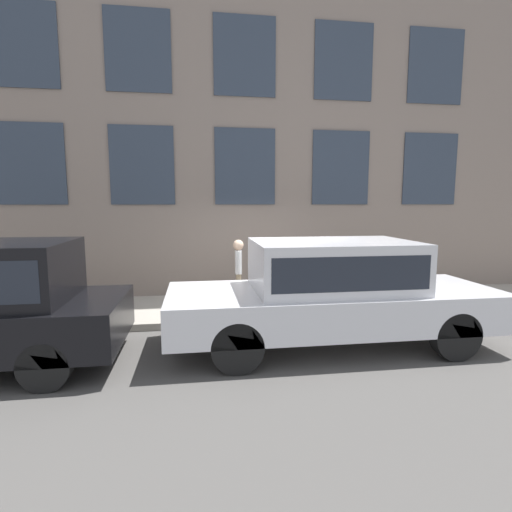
% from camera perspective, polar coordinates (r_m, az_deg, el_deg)
% --- Properties ---
extents(ground_plane, '(80.00, 80.00, 0.00)m').
position_cam_1_polar(ground_plane, '(7.82, 0.59, -9.99)').
color(ground_plane, '#514F4C').
extents(sidewalk, '(2.32, 60.00, 0.14)m').
position_cam_1_polar(sidewalk, '(8.90, -0.60, -7.34)').
color(sidewalk, '#A8A093').
rests_on(sidewalk, ground_plane).
extents(building_facade, '(0.33, 40.00, 10.59)m').
position_cam_1_polar(building_facade, '(10.32, -1.73, 24.06)').
color(building_facade, gray).
rests_on(building_facade, ground_plane).
extents(fire_hydrant, '(0.36, 0.46, 0.85)m').
position_cam_1_polar(fire_hydrant, '(8.37, 2.63, -4.75)').
color(fire_hydrant, gray).
rests_on(fire_hydrant, sidewalk).
extents(person, '(0.35, 0.23, 1.44)m').
position_cam_1_polar(person, '(8.69, -2.52, -1.43)').
color(person, '#998466').
rests_on(person, sidewalk).
extents(parked_car_silver_near, '(1.95, 5.35, 1.75)m').
position_cam_1_polar(parked_car_silver_near, '(6.68, 10.83, -4.59)').
color(parked_car_silver_near, black).
rests_on(parked_car_silver_near, ground_plane).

